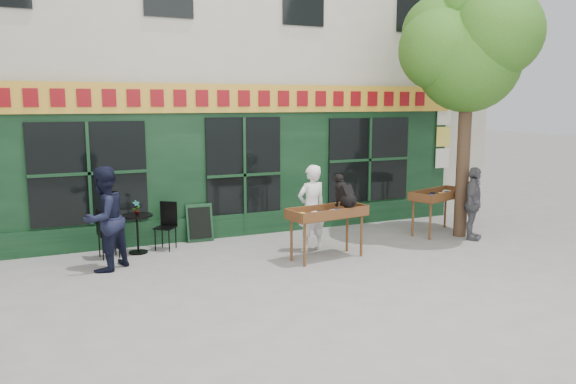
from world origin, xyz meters
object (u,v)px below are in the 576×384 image
object	(u,v)px
woman	(311,208)
man_left	(104,219)
dog	(345,190)
book_cart_right	(439,197)
bistro_table	(137,226)
man_right	(473,204)
book_cart_center	(327,216)

from	to	relation	value
woman	man_left	size ratio (longest dim) A/B	0.94
dog	book_cart_right	size ratio (longest dim) A/B	0.37
bistro_table	man_left	world-z (taller)	man_left
woman	book_cart_right	size ratio (longest dim) A/B	1.06
man_left	woman	bearing A→B (deg)	134.24
man_right	book_cart_center	bearing A→B (deg)	142.38
bistro_table	man_left	bearing A→B (deg)	-127.87
book_cart_right	man_right	size ratio (longest dim) A/B	1.03
man_right	man_left	bearing A→B (deg)	134.60
man_left	bistro_table	bearing A→B (deg)	-169.00
book_cart_center	man_right	xyz separation A→B (m)	(3.55, 0.04, -0.04)
bistro_table	man_right	bearing A→B (deg)	-15.13
dog	woman	size ratio (longest dim) A/B	0.35
book_cart_center	man_left	bearing A→B (deg)	158.40
dog	man_left	xyz separation A→B (m)	(-4.22, 1.01, -0.37)
book_cart_center	book_cart_right	distance (m)	3.35
man_right	man_left	world-z (taller)	man_left
woman	dog	bearing A→B (deg)	108.94
dog	woman	world-z (taller)	woman
woman	man_left	bearing A→B (deg)	-12.26
book_cart_center	bistro_table	world-z (taller)	book_cart_center
dog	book_cart_right	bearing A→B (deg)	8.60
book_cart_right	man_right	distance (m)	0.81
dog	woman	xyz separation A→B (m)	(-0.35, 0.70, -0.43)
dog	bistro_table	distance (m)	4.08
book_cart_center	woman	distance (m)	0.65
book_cart_right	man_left	size ratio (longest dim) A/B	0.88
dog	book_cart_right	distance (m)	3.06
man_right	dog	bearing A→B (deg)	143.35
book_cart_center	woman	size ratio (longest dim) A/B	0.92
woman	man_left	world-z (taller)	man_left
book_cart_right	bistro_table	world-z (taller)	book_cart_right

